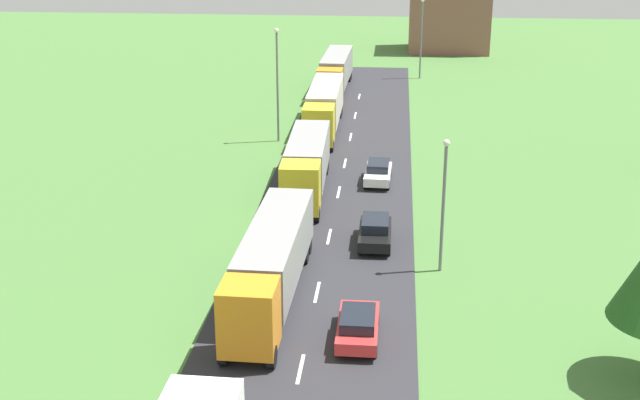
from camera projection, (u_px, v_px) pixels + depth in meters
The scene contains 12 objects.
road at pixel (294, 400), 33.73m from camera, with size 10.00×140.00×0.06m, color #2B2B30.
truck_second at pixel (272, 261), 41.38m from camera, with size 2.76×13.82×3.56m.
truck_third at pixel (307, 163), 56.59m from camera, with size 2.80×12.07×3.56m.
truck_fourth at pixel (324, 106), 71.67m from camera, with size 2.59×13.76×3.69m.
truck_fifth at pixel (336, 70), 86.77m from camera, with size 2.76×13.77×3.61m.
car_third at pixel (358, 325), 37.94m from camera, with size 1.86×4.23×1.43m.
car_fourth at pixel (375, 231), 48.51m from camera, with size 1.86×4.34×1.52m.
car_fifth at pixel (378, 172), 58.99m from camera, with size 1.91×4.25×1.46m.
lamppost_second at pixel (444, 198), 44.03m from camera, with size 0.36×0.36×7.36m.
lamppost_third at pixel (277, 80), 67.75m from camera, with size 0.36×0.36×9.27m.
lamppost_fourth at pixel (421, 35), 91.82m from camera, with size 0.36×0.36×8.70m.
distant_building at pixel (449, 13), 108.92m from camera, with size 10.14×8.65×9.64m, color brown.
Camera 1 is at (3.71, -4.26, 19.06)m, focal length 47.14 mm.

